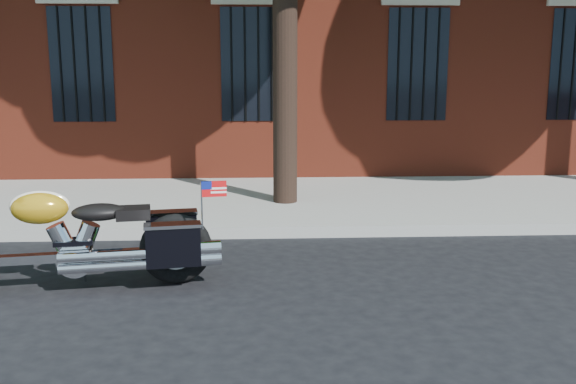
{
  "coord_description": "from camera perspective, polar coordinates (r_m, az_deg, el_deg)",
  "views": [
    {
      "loc": [
        0.07,
        -6.63,
        2.14
      ],
      "look_at": [
        0.44,
        0.8,
        0.7
      ],
      "focal_mm": 40.0,
      "sensor_mm": 36.0,
      "label": 1
    }
  ],
  "objects": [
    {
      "name": "ground",
      "position": [
        6.97,
        -3.32,
        -6.97
      ],
      "size": [
        120.0,
        120.0,
        0.0
      ],
      "primitive_type": "plane",
      "color": "black",
      "rests_on": "ground"
    },
    {
      "name": "curb",
      "position": [
        8.27,
        -3.25,
        -3.53
      ],
      "size": [
        40.0,
        0.16,
        0.15
      ],
      "primitive_type": "cube",
      "color": "gray",
      "rests_on": "ground"
    },
    {
      "name": "sidewalk",
      "position": [
        10.11,
        -3.18,
        -0.87
      ],
      "size": [
        40.0,
        3.6,
        0.15
      ],
      "primitive_type": "cube",
      "color": "gray",
      "rests_on": "ground"
    },
    {
      "name": "motorcycle",
      "position": [
        6.54,
        -17.67,
        -4.19
      ],
      "size": [
        2.92,
        1.08,
        1.46
      ],
      "rotation": [
        0.0,
        0.0,
        0.15
      ],
      "color": "black",
      "rests_on": "ground"
    }
  ]
}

